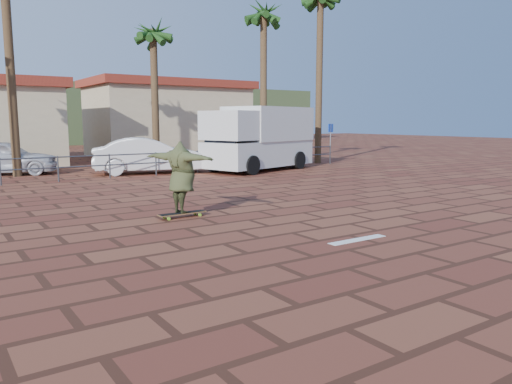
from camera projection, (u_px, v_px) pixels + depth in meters
ground at (292, 233)px, 10.47m from camera, size 120.00×120.00×0.00m
paint_stripe at (358, 240)px, 9.87m from camera, size 1.40×0.22×0.01m
guardrail at (110, 162)px, 20.22m from camera, size 24.06×0.06×1.00m
palm_center at (153, 37)px, 24.22m from camera, size 2.40×2.40×7.75m
palm_right at (264, 19)px, 25.86m from camera, size 2.40×2.40×9.05m
palm_far_right at (320, 4)px, 26.57m from camera, size 2.40×2.40×10.05m
building_east at (168, 118)px, 34.23m from camera, size 10.60×6.60×5.00m
longboard at (182, 214)px, 12.13m from camera, size 1.22×0.30×0.12m
skateboarder at (181, 177)px, 12.00m from camera, size 1.29×2.20×1.74m
campervan at (259, 137)px, 23.59m from camera, size 6.19×3.98×2.98m
car_silver at (3, 157)px, 21.61m from camera, size 4.82×3.25×1.52m
car_white at (148, 156)px, 22.16m from camera, size 5.09×2.96×1.59m
street_sign at (330, 136)px, 26.74m from camera, size 0.43×0.15×2.17m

